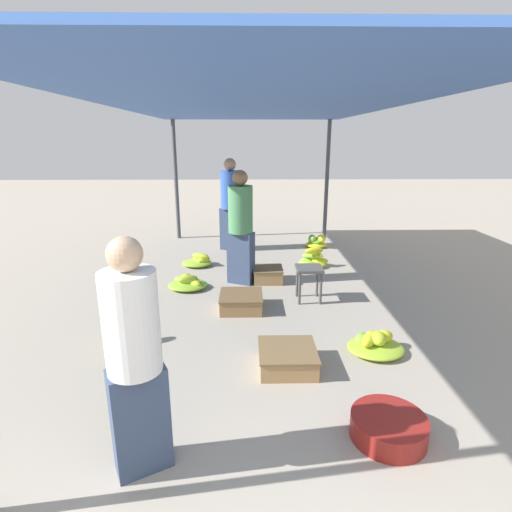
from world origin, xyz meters
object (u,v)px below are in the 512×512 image
Objects in this scene: shopper_walking_far at (231,203)px; banana_pile_left_1 at (198,261)px; vendor_foreground at (134,357)px; banana_pile_left_2 at (188,283)px; stool at (309,274)px; banana_pile_right_1 at (316,242)px; banana_pile_right_2 at (375,344)px; banana_pile_left_0 at (127,335)px; basin_black at (388,427)px; crate_near at (287,358)px; crate_far at (268,274)px; banana_pile_right_0 at (313,260)px; shopper_walking_mid at (241,226)px; crate_mid at (241,302)px.

banana_pile_left_1 is at bearing -116.39° from shopper_walking_far.
shopper_walking_far reaches higher than banana_pile_left_1.
vendor_foreground is 2.59× the size of banana_pile_left_2.
stool is 0.88× the size of banana_pile_right_1.
banana_pile_left_1 is 0.84× the size of banana_pile_right_2.
banana_pile_left_0 is 0.87× the size of banana_pile_left_1.
basin_black is 1.24× the size of banana_pile_left_0.
stool is 1.70m from crate_near.
banana_pile_right_2 is at bearing -70.38° from stool.
basin_black is 1.23× the size of crate_far.
shopper_walking_far reaches higher than vendor_foreground.
banana_pile_left_0 reaches higher than crate_far.
banana_pile_right_1 is at bearing 5.46° from shopper_walking_far.
banana_pile_left_2 is 2.18m from banana_pile_right_0.
shopper_walking_far reaches higher than crate_near.
banana_pile_left_2 is at bearing 120.10° from crate_near.
shopper_walking_mid is (-1.38, 2.04, 0.78)m from banana_pile_right_2.
crate_mid is 1.24m from shopper_walking_mid.
banana_pile_left_1 is at bearing 126.30° from banana_pile_right_2.
banana_pile_right_1 is at bearing 61.91° from crate_far.
vendor_foreground is 1.84m from basin_black.
banana_pile_right_1 is at bearing 28.60° from banana_pile_left_1.
shopper_walking_far reaches higher than basin_black.
shopper_walking_mid is at bearing -148.09° from banana_pile_right_0.
crate_mid is at bearing -44.84° from banana_pile_left_2.
banana_pile_left_2 is at bearing -154.37° from banana_pile_right_0.
crate_far is (1.17, 0.24, 0.04)m from banana_pile_left_2.
banana_pile_left_1 is 1.42m from shopper_walking_far.
crate_near is at bearing -88.42° from crate_far.
banana_pile_left_0 is at bearing -104.22° from shopper_walking_far.
vendor_foreground is 2.67m from crate_mid.
basin_black is 3.58m from banana_pile_left_2.
banana_pile_left_0 reaches higher than crate_mid.
stool is 0.87× the size of crate_mid.
crate_near is at bearing -71.52° from crate_mid.
banana_pile_right_2 is at bearing -64.92° from crate_far.
banana_pile_left_2 is 1.12× the size of crate_near.
crate_near is at bearing 124.43° from basin_black.
shopper_walking_mid is 0.96× the size of shopper_walking_far.
vendor_foreground reaches higher than banana_pile_left_1.
crate_far is at bearing 50.47° from banana_pile_left_0.
banana_pile_left_0 reaches higher than banana_pile_right_2.
banana_pile_right_1 is at bearing 54.30° from shopper_walking_mid.
basin_black is at bearing -31.79° from banana_pile_left_0.
crate_far reaches higher than basin_black.
banana_pile_left_1 is 1.14× the size of crate_far.
stool is 2.57m from basin_black.
banana_pile_right_0 is 1.01× the size of banana_pile_right_1.
banana_pile_right_0 is 1.32m from banana_pile_right_1.
banana_pile_left_0 reaches higher than banana_pile_left_1.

